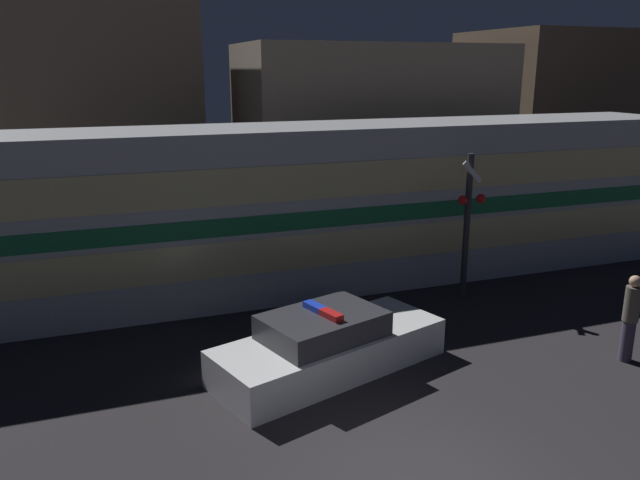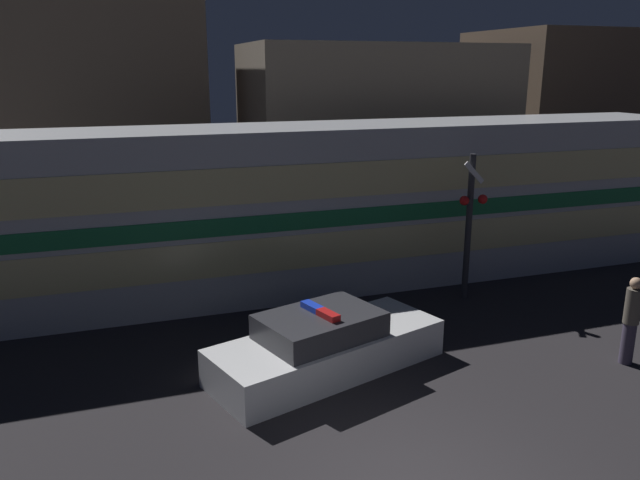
{
  "view_description": "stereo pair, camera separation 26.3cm",
  "coord_description": "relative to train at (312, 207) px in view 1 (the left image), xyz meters",
  "views": [
    {
      "loc": [
        -3.89,
        -6.53,
        5.72
      ],
      "look_at": [
        0.8,
        6.36,
        1.94
      ],
      "focal_mm": 35.0,
      "sensor_mm": 36.0,
      "label": 1
    },
    {
      "loc": [
        -3.64,
        -6.62,
        5.72
      ],
      "look_at": [
        0.8,
        6.36,
        1.94
      ],
      "focal_mm": 35.0,
      "sensor_mm": 36.0,
      "label": 2
    }
  ],
  "objects": [
    {
      "name": "train",
      "position": [
        0.0,
        0.0,
        0.0
      ],
      "size": [
        22.46,
        2.91,
        4.3
      ],
      "color": "#B7BABF",
      "rests_on": "ground_plane"
    },
    {
      "name": "police_car",
      "position": [
        -1.42,
        -4.99,
        -1.65
      ],
      "size": [
        4.98,
        3.05,
        1.34
      ],
      "rotation": [
        0.0,
        0.0,
        0.31
      ],
      "color": "silver",
      "rests_on": "ground_plane"
    },
    {
      "name": "building_left",
      "position": [
        -5.55,
        8.62,
        2.41
      ],
      "size": [
        7.75,
        4.91,
        9.12
      ],
      "color": "brown",
      "rests_on": "ground_plane"
    },
    {
      "name": "building_center",
      "position": [
        4.47,
        6.04,
        1.13
      ],
      "size": [
        9.6,
        4.62,
        6.56
      ],
      "color": "#726656",
      "rests_on": "ground_plane"
    },
    {
      "name": "pedestrian",
      "position": [
        4.39,
        -6.64,
        -1.22
      ],
      "size": [
        0.3,
        0.3,
        1.81
      ],
      "color": "#3F384C",
      "rests_on": "ground_plane"
    },
    {
      "name": "building_right",
      "position": [
        14.95,
        8.09,
        1.5
      ],
      "size": [
        8.17,
        6.14,
        7.29
      ],
      "color": "brown",
      "rests_on": "ground_plane"
    },
    {
      "name": "crossing_signal_near",
      "position": [
        3.32,
        -2.36,
        -0.1
      ],
      "size": [
        0.76,
        0.35,
        3.71
      ],
      "color": "#2D2D33",
      "rests_on": "ground_plane"
    }
  ]
}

